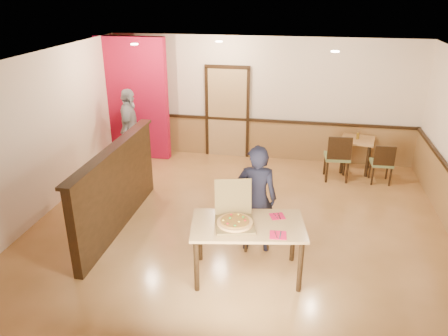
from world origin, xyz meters
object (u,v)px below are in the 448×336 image
(diner_chair, at_px, (255,218))
(passerby, at_px, (130,129))
(side_chair_right, at_px, (382,162))
(side_chair_left, at_px, (338,156))
(main_table, at_px, (248,231))
(diner, at_px, (256,199))
(pizza_box, at_px, (234,219))
(condiment, at_px, (358,136))
(side_table, at_px, (357,147))

(diner_chair, distance_m, passerby, 4.14)
(side_chair_right, height_order, passerby, passerby)
(side_chair_right, bearing_deg, passerby, -1.66)
(side_chair_left, bearing_deg, main_table, 64.45)
(side_chair_left, height_order, passerby, passerby)
(side_chair_left, bearing_deg, diner, 60.42)
(pizza_box, xyz_separation_m, condiment, (2.02, 4.22, -0.09))
(diner_chair, bearing_deg, main_table, -107.10)
(diner_chair, height_order, diner, diner)
(side_chair_left, bearing_deg, diner_chair, 58.78)
(condiment, bearing_deg, passerby, -172.43)
(main_table, distance_m, side_chair_right, 4.26)
(side_table, xyz_separation_m, condiment, (-0.01, 0.00, 0.25))
(side_chair_left, relative_size, condiment, 7.09)
(condiment, bearing_deg, pizza_box, -115.53)
(condiment, bearing_deg, side_table, -19.78)
(main_table, distance_m, diner, 0.71)
(diner_chair, xyz_separation_m, diner, (0.03, -0.14, 0.40))
(passerby, xyz_separation_m, pizza_box, (2.92, -3.57, 0.00))
(diner_chair, height_order, pizza_box, pizza_box)
(diner, relative_size, passerby, 0.97)
(diner_chair, distance_m, pizza_box, 0.98)
(pizza_box, bearing_deg, diner, 59.13)
(main_table, height_order, side_chair_left, side_chair_left)
(side_chair_left, height_order, pizza_box, pizza_box)
(side_chair_left, bearing_deg, pizza_box, 62.11)
(side_chair_right, xyz_separation_m, passerby, (-5.41, -0.04, 0.41))
(diner, bearing_deg, passerby, -46.92)
(diner, bearing_deg, side_table, -122.14)
(diner, bearing_deg, main_table, 82.56)
(side_chair_left, xyz_separation_m, side_chair_right, (0.90, 0.01, -0.08))
(main_table, relative_size, side_chair_right, 1.92)
(side_chair_right, bearing_deg, pizza_box, 53.39)
(side_table, bearing_deg, side_chair_left, -125.43)
(side_chair_right, height_order, condiment, condiment)
(main_table, height_order, condiment, condiment)
(side_table, xyz_separation_m, passerby, (-4.95, -0.65, 0.33))
(main_table, xyz_separation_m, side_table, (1.85, 4.19, -0.15))
(side_chair_left, xyz_separation_m, passerby, (-4.51, -0.03, 0.33))
(side_chair_left, xyz_separation_m, side_table, (0.44, 0.62, 0.01))
(diner_chair, height_order, passerby, passerby)
(side_chair_right, relative_size, passerby, 0.49)
(diner_chair, relative_size, side_table, 1.05)
(main_table, relative_size, passerby, 0.94)
(side_chair_right, height_order, side_table, side_chair_right)
(passerby, bearing_deg, side_table, -95.87)
(side_table, bearing_deg, diner, -117.40)
(side_table, xyz_separation_m, pizza_box, (-2.03, -4.22, 0.33))
(pizza_box, bearing_deg, side_chair_left, 51.99)
(side_table, height_order, condiment, condiment)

